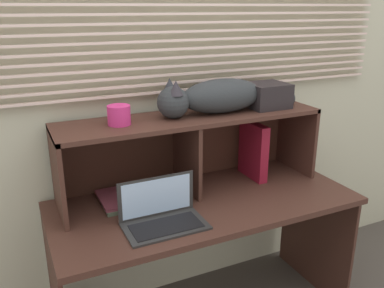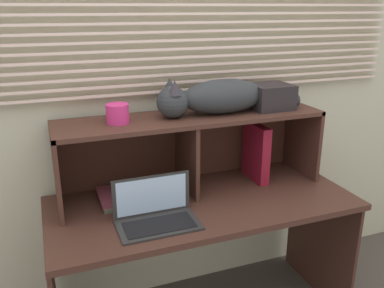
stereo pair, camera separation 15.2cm
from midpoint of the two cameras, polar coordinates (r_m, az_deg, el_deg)
The scene contains 9 objects.
back_panel_with_blinds at distance 2.19m, azimuth -0.03°, elevation 8.78°, with size 4.40×0.08×2.50m.
desk at distance 2.10m, azimuth 3.61°, elevation -11.24°, with size 1.51×0.66×0.72m.
hutch_shelf_unit at distance 2.09m, azimuth 1.69°, elevation 1.11°, with size 1.35×0.34×0.40m.
cat at distance 2.06m, azimuth 5.50°, elevation 6.52°, with size 0.79×0.19×0.19m.
laptop at distance 1.83m, azimuth -2.67°, elevation -9.78°, with size 0.36×0.21×0.20m.
binder_upright at distance 2.26m, azimuth 10.86°, elevation -1.14°, with size 0.05×0.22×0.31m, color maroon.
book_stack at distance 2.05m, azimuth -8.32°, elevation -7.40°, with size 0.18×0.25×0.03m.
small_basket at distance 1.91m, azimuth -8.16°, elevation 4.21°, with size 0.11×0.11×0.09m, color #D4317E.
storage_box at distance 2.22m, azimuth 12.85°, elevation 6.50°, with size 0.21×0.20×0.13m, color #262124.
Camera 2 is at (-0.69, -1.50, 1.64)m, focal length 38.05 mm.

